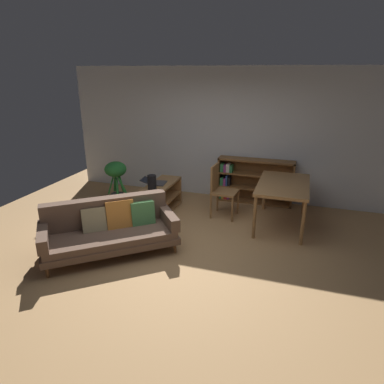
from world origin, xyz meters
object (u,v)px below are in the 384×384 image
(media_console, at_px, (160,199))
(open_laptop, at_px, (155,182))
(fabric_couch, at_px, (110,228))
(dining_chair_near, at_px, (221,188))
(potted_floor_plant, at_px, (116,175))
(bookshelf, at_px, (251,180))
(desk_speaker, at_px, (152,182))
(dining_table, at_px, (283,188))

(media_console, xyz_separation_m, open_laptop, (-0.11, 0.05, 0.32))
(fabric_couch, bearing_deg, dining_chair_near, 55.06)
(potted_floor_plant, distance_m, dining_chair_near, 2.20)
(dining_chair_near, bearing_deg, bookshelf, 66.20)
(fabric_couch, relative_size, media_console, 1.61)
(fabric_couch, distance_m, bookshelf, 3.23)
(open_laptop, distance_m, desk_speaker, 0.38)
(dining_table, relative_size, dining_chair_near, 1.43)
(fabric_couch, xyz_separation_m, media_console, (0.13, 1.58, -0.10))
(bookshelf, bearing_deg, open_laptop, -146.00)
(media_console, relative_size, open_laptop, 2.55)
(dining_chair_near, relative_size, bookshelf, 0.64)
(open_laptop, bearing_deg, desk_speaker, -73.88)
(dining_table, relative_size, bookshelf, 0.92)
(desk_speaker, relative_size, dining_table, 0.19)
(dining_table, bearing_deg, media_console, -176.20)
(potted_floor_plant, xyz_separation_m, dining_table, (3.32, -0.09, 0.11))
(desk_speaker, distance_m, potted_floor_plant, 1.18)
(fabric_couch, xyz_separation_m, open_laptop, (0.02, 1.63, 0.22))
(desk_speaker, distance_m, dining_chair_near, 1.28)
(fabric_couch, xyz_separation_m, dining_chair_near, (1.27, 1.81, 0.18))
(potted_floor_plant, bearing_deg, fabric_couch, -62.89)
(media_console, bearing_deg, dining_table, 3.80)
(potted_floor_plant, height_order, dining_table, potted_floor_plant)
(open_laptop, relative_size, desk_speaker, 1.81)
(open_laptop, xyz_separation_m, bookshelf, (1.67, 1.12, -0.14))
(fabric_couch, xyz_separation_m, desk_speaker, (0.12, 1.28, 0.33))
(bookshelf, bearing_deg, desk_speaker, -136.69)
(media_console, bearing_deg, desk_speaker, -92.46)
(desk_speaker, bearing_deg, media_console, 87.54)
(open_laptop, relative_size, bookshelf, 0.32)
(dining_table, height_order, dining_chair_near, dining_chair_near)
(open_laptop, distance_m, bookshelf, 2.01)
(fabric_couch, height_order, potted_floor_plant, potted_floor_plant)
(media_console, height_order, dining_table, dining_table)
(fabric_couch, height_order, media_console, fabric_couch)
(desk_speaker, bearing_deg, dining_chair_near, 24.83)
(dining_table, bearing_deg, fabric_couch, -143.97)
(potted_floor_plant, relative_size, dining_chair_near, 0.89)
(potted_floor_plant, height_order, bookshelf, bookshelf)
(media_console, height_order, dining_chair_near, dining_chair_near)
(potted_floor_plant, xyz_separation_m, bookshelf, (2.61, 0.94, -0.15))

